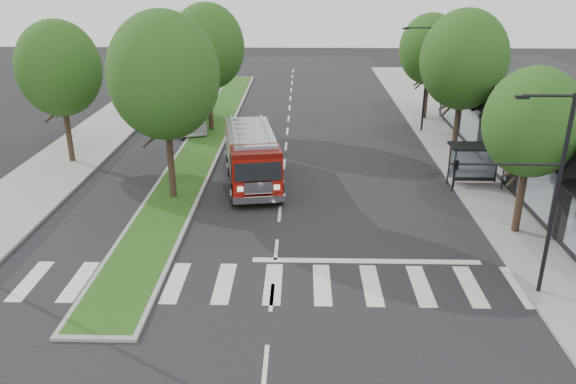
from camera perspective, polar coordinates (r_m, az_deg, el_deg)
ground at (r=25.79m, az=-1.20°, el=-5.87°), size 140.00×140.00×0.00m
sidewalk_right at (r=36.72m, az=19.42°, el=1.62°), size 5.00×80.00×0.15m
sidewalk_left at (r=38.23m, az=-22.77°, el=1.92°), size 5.00×80.00×0.15m
median at (r=43.10m, az=-8.17°, el=5.56°), size 3.00×50.00×0.15m
storefront_row at (r=37.67m, az=26.42°, el=4.94°), size 8.00×30.00×5.00m
bus_shelter at (r=34.05m, az=18.64°, el=3.67°), size 3.20×1.60×2.61m
tree_right_near at (r=27.67m, az=23.60°, el=6.46°), size 4.40×4.40×8.05m
tree_right_mid at (r=38.64m, az=17.44°, el=12.68°), size 5.60×5.60×9.72m
tree_right_far at (r=48.34m, az=14.24°, el=13.88°), size 5.00×5.00×8.73m
tree_median_near at (r=30.12m, az=-12.50°, el=11.44°), size 5.80×5.80×10.16m
tree_median_far at (r=43.74m, az=-8.21°, el=14.39°), size 5.60×5.60×9.72m
tree_left_mid at (r=38.38m, az=-22.25°, el=11.52°), size 5.20×5.20×9.16m
streetlight_right_near at (r=22.34m, az=23.73°, el=0.79°), size 4.08×0.22×8.00m
streetlight_right_far at (r=44.44m, az=13.67°, el=11.50°), size 2.11×0.20×8.00m
fire_engine at (r=33.52m, az=-3.71°, el=3.62°), size 4.22×9.57×3.20m
city_bus at (r=46.69m, az=-10.61°, el=8.19°), size 5.09×9.32×2.54m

